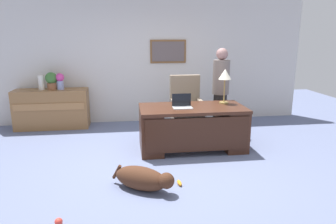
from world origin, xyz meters
TOP-DOWN VIEW (x-y plane):
  - ground_plane at (0.00, 0.00)m, footprint 12.00×12.00m
  - back_wall at (0.00, 2.60)m, footprint 7.00×0.16m
  - desk at (0.59, 0.61)m, footprint 1.77×0.88m
  - credenza at (-2.07, 2.25)m, footprint 1.49×0.50m
  - armchair at (0.66, 1.57)m, footprint 0.60×0.59m
  - person_standing at (1.30, 1.39)m, footprint 0.32×0.32m
  - dog_lying at (-0.33, -0.73)m, footprint 0.79×0.64m
  - laptop at (0.40, 0.60)m, footprint 0.32×0.22m
  - desk_lamp at (1.19, 0.83)m, footprint 0.22×0.22m
  - vase_with_flowers at (-1.86, 2.25)m, footprint 0.17×0.17m
  - vase_empty at (-2.23, 2.25)m, footprint 0.12×0.12m
  - potted_plant at (-2.03, 2.25)m, footprint 0.24×0.24m
  - dog_toy_ball at (-1.24, -1.37)m, footprint 0.08×0.08m
  - dog_toy_bone at (0.15, -0.66)m, footprint 0.06×0.16m

SIDE VIEW (x-z plane):
  - ground_plane at x=0.00m, z-range 0.00..0.00m
  - dog_toy_bone at x=0.15m, z-range 0.00..0.05m
  - dog_toy_ball at x=-1.24m, z-range 0.00..0.08m
  - dog_lying at x=-0.33m, z-range 0.00..0.30m
  - desk at x=0.59m, z-range 0.03..0.78m
  - credenza at x=-2.07m, z-range 0.00..0.82m
  - armchair at x=0.66m, z-range -0.07..1.07m
  - laptop at x=0.40m, z-range 0.69..0.91m
  - person_standing at x=1.30m, z-range 0.03..1.71m
  - vase_empty at x=-2.23m, z-range 0.82..1.12m
  - vase_with_flowers at x=-1.86m, z-range 0.84..1.17m
  - potted_plant at x=-2.03m, z-range 0.84..1.20m
  - desk_lamp at x=1.19m, z-range 0.92..1.52m
  - back_wall at x=0.00m, z-range 0.00..2.70m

